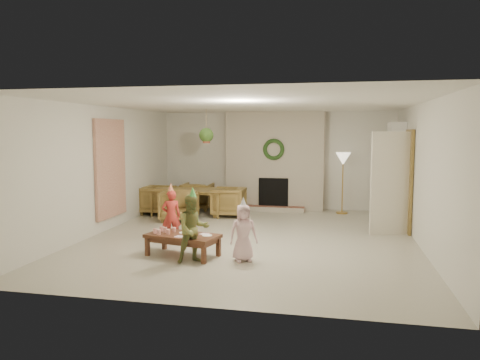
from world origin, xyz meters
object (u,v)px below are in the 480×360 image
(dining_chair_far, at_px, (197,196))
(coffee_table_top, at_px, (183,236))
(child_red, at_px, (171,216))
(dining_chair_right, at_px, (229,202))
(child_pink, at_px, (243,233))
(dining_table, at_px, (189,202))
(dining_chair_left, at_px, (158,200))
(dining_chair_near, at_px, (179,206))
(child_plaid, at_px, (193,229))

(dining_chair_far, height_order, coffee_table_top, dining_chair_far)
(child_red, bearing_deg, coffee_table_top, 94.63)
(dining_chair_right, bearing_deg, child_pink, 14.98)
(dining_table, xyz_separation_m, child_red, (0.54, -2.64, 0.16))
(dining_table, height_order, dining_chair_far, dining_chair_far)
(dining_table, relative_size, dining_chair_right, 2.34)
(dining_chair_far, height_order, child_red, child_red)
(dining_chair_left, distance_m, child_pink, 4.56)
(dining_table, bearing_deg, dining_chair_far, 90.00)
(dining_chair_near, height_order, child_plaid, child_plaid)
(dining_chair_near, xyz_separation_m, coffee_table_top, (1.03, -2.73, -0.02))
(coffee_table_top, xyz_separation_m, child_red, (-0.52, 0.87, 0.15))
(dining_table, xyz_separation_m, dining_chair_right, (0.97, 0.03, 0.03))
(dining_table, distance_m, dining_chair_right, 0.98)
(dining_chair_far, height_order, dining_chair_left, same)
(dining_chair_right, xyz_separation_m, child_pink, (1.09, -3.62, 0.10))
(dining_chair_right, xyz_separation_m, child_plaid, (0.36, -3.85, 0.18))
(dining_chair_right, height_order, child_pink, child_pink)
(coffee_table_top, xyz_separation_m, child_plaid, (0.28, -0.31, 0.19))
(dining_chair_left, bearing_deg, child_pink, -143.18)
(child_red, bearing_deg, dining_chair_right, -125.36)
(dining_table, bearing_deg, dining_chair_right, -0.00)
(coffee_table_top, distance_m, child_red, 1.02)
(dining_chair_far, bearing_deg, coffee_table_top, 102.33)
(child_red, xyz_separation_m, child_pink, (1.53, -0.95, -0.03))
(dining_chair_near, distance_m, dining_chair_far, 1.56)
(dining_table, relative_size, child_red, 1.87)
(child_plaid, relative_size, child_pink, 1.18)
(dining_table, relative_size, dining_chair_left, 2.34)
(coffee_table_top, bearing_deg, dining_chair_left, 131.31)
(dining_chair_far, relative_size, coffee_table_top, 0.66)
(dining_table, distance_m, dining_chair_left, 0.78)
(dining_chair_left, xyz_separation_m, child_pink, (2.85, -3.56, 0.10))
(dining_chair_left, height_order, child_red, child_red)
(dining_chair_far, relative_size, child_red, 0.80)
(dining_chair_near, bearing_deg, child_pink, -55.77)
(dining_chair_right, bearing_deg, dining_chair_left, -90.00)
(dining_chair_far, bearing_deg, dining_table, 90.00)
(coffee_table_top, distance_m, child_pink, 1.02)
(dining_chair_near, xyz_separation_m, child_plaid, (1.31, -3.04, 0.18))
(dining_chair_far, height_order, child_plaid, child_plaid)
(dining_chair_left, bearing_deg, dining_chair_right, -90.00)
(dining_chair_far, xyz_separation_m, child_pink, (2.09, -4.37, 0.10))
(dining_table, xyz_separation_m, child_plaid, (1.33, -3.82, 0.21))
(dining_chair_far, bearing_deg, child_plaid, 104.62)
(child_red, distance_m, child_pink, 1.80)
(dining_chair_near, relative_size, dining_chair_left, 1.00)
(dining_chair_left, height_order, child_plaid, child_plaid)
(child_red, height_order, child_plaid, child_plaid)
(dining_chair_left, xyz_separation_m, child_plaid, (2.11, -3.80, 0.18))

